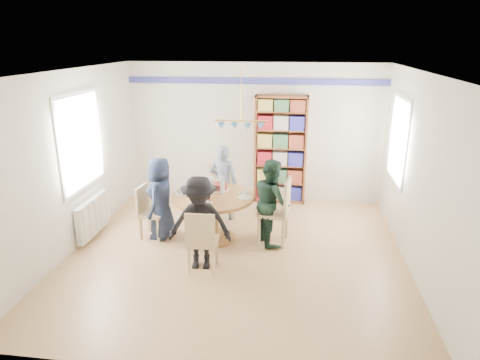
% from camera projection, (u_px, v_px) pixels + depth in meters
% --- Properties ---
extents(ground, '(5.00, 5.00, 0.00)m').
position_uv_depth(ground, '(236.00, 253.00, 6.52)').
color(ground, tan).
extents(room_shell, '(5.00, 5.00, 5.00)m').
position_uv_depth(room_shell, '(228.00, 135.00, 6.85)').
color(room_shell, white).
rests_on(room_shell, ground).
extents(radiator, '(0.12, 1.00, 0.60)m').
position_uv_depth(radiator, '(93.00, 216.00, 7.00)').
color(radiator, silver).
rests_on(radiator, ground).
extents(dining_table, '(1.30, 1.30, 0.75)m').
position_uv_depth(dining_table, '(213.00, 207.00, 6.82)').
color(dining_table, olive).
rests_on(dining_table, ground).
extents(chair_left, '(0.43, 0.43, 0.87)m').
position_uv_depth(chair_left, '(148.00, 209.00, 6.95)').
color(chair_left, '#D2B281').
rests_on(chair_left, ground).
extents(chair_right, '(0.52, 0.52, 1.06)m').
position_uv_depth(chair_right, '(279.00, 208.00, 6.71)').
color(chair_right, '#D2B281').
rests_on(chair_right, ground).
extents(chair_far, '(0.54, 0.54, 0.97)m').
position_uv_depth(chair_far, '(222.00, 188.00, 7.77)').
color(chair_far, '#D2B281').
rests_on(chair_far, ground).
extents(chair_near, '(0.42, 0.42, 0.92)m').
position_uv_depth(chair_near, '(202.00, 239.00, 5.85)').
color(chair_near, '#D2B281').
rests_on(chair_near, ground).
extents(person_left, '(0.47, 0.68, 1.35)m').
position_uv_depth(person_left, '(161.00, 198.00, 6.88)').
color(person_left, '#182136').
rests_on(person_left, ground).
extents(person_right, '(0.72, 0.81, 1.37)m').
position_uv_depth(person_right, '(272.00, 202.00, 6.70)').
color(person_right, '#172F23').
rests_on(person_right, ground).
extents(person_far, '(0.53, 0.38, 1.36)m').
position_uv_depth(person_far, '(223.00, 183.00, 7.60)').
color(person_far, gray).
rests_on(person_far, ground).
extents(person_near, '(0.91, 0.56, 1.36)m').
position_uv_depth(person_near, '(200.00, 223.00, 5.93)').
color(person_near, black).
rests_on(person_near, ground).
extents(bookshelf, '(1.00, 0.30, 2.11)m').
position_uv_depth(bookshelf, '(280.00, 151.00, 8.33)').
color(bookshelf, brown).
rests_on(bookshelf, ground).
extents(tableware, '(1.24, 1.24, 0.33)m').
position_uv_depth(tableware, '(212.00, 191.00, 6.77)').
color(tableware, white).
rests_on(tableware, dining_table).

